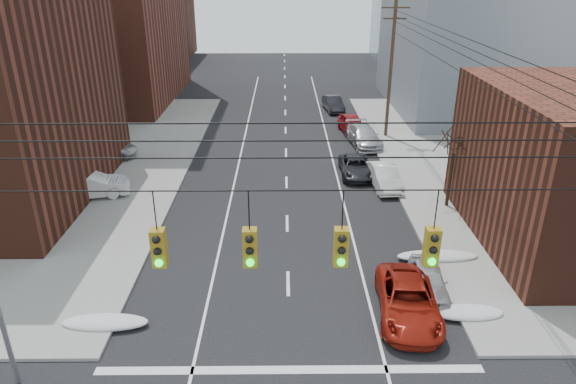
{
  "coord_description": "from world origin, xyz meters",
  "views": [
    {
      "loc": [
        -0.18,
        -7.8,
        13.33
      ],
      "look_at": [
        0.03,
        15.6,
        3.0
      ],
      "focal_mm": 32.0,
      "sensor_mm": 36.0,
      "label": 1
    }
  ],
  "objects_px": {
    "parked_car_a": "(428,280)",
    "parked_car_e": "(352,124)",
    "red_pickup": "(408,301)",
    "lot_car_b": "(104,149)",
    "parked_car_f": "(333,104)",
    "parked_car_c": "(356,167)",
    "lot_car_d": "(20,160)",
    "parked_car_b": "(384,177)",
    "lot_car_a": "(90,185)",
    "parked_car_d": "(364,136)"
  },
  "relations": [
    {
      "from": "lot_car_d",
      "to": "parked_car_c",
      "type": "bearing_deg",
      "value": -112.44
    },
    {
      "from": "parked_car_f",
      "to": "lot_car_d",
      "type": "bearing_deg",
      "value": -152.5
    },
    {
      "from": "parked_car_a",
      "to": "parked_car_e",
      "type": "height_order",
      "value": "parked_car_e"
    },
    {
      "from": "red_pickup",
      "to": "lot_car_b",
      "type": "distance_m",
      "value": 26.42
    },
    {
      "from": "parked_car_c",
      "to": "parked_car_d",
      "type": "distance_m",
      "value": 6.76
    },
    {
      "from": "red_pickup",
      "to": "lot_car_a",
      "type": "bearing_deg",
      "value": 150.84
    },
    {
      "from": "parked_car_b",
      "to": "lot_car_a",
      "type": "xyz_separation_m",
      "value": [
        -18.59,
        -1.76,
        0.21
      ]
    },
    {
      "from": "parked_car_b",
      "to": "parked_car_d",
      "type": "relative_size",
      "value": 0.83
    },
    {
      "from": "lot_car_a",
      "to": "lot_car_b",
      "type": "height_order",
      "value": "lot_car_a"
    },
    {
      "from": "red_pickup",
      "to": "parked_car_c",
      "type": "xyz_separation_m",
      "value": [
        -0.13,
        15.6,
        -0.1
      ]
    },
    {
      "from": "lot_car_b",
      "to": "parked_car_c",
      "type": "bearing_deg",
      "value": -106.22
    },
    {
      "from": "lot_car_a",
      "to": "lot_car_d",
      "type": "relative_size",
      "value": 1.13
    },
    {
      "from": "parked_car_a",
      "to": "lot_car_d",
      "type": "xyz_separation_m",
      "value": [
        -24.93,
        14.92,
        0.24
      ]
    },
    {
      "from": "parked_car_e",
      "to": "lot_car_b",
      "type": "distance_m",
      "value": 20.43
    },
    {
      "from": "parked_car_a",
      "to": "parked_car_b",
      "type": "relative_size",
      "value": 0.84
    },
    {
      "from": "parked_car_a",
      "to": "parked_car_c",
      "type": "bearing_deg",
      "value": 100.63
    },
    {
      "from": "red_pickup",
      "to": "parked_car_f",
      "type": "bearing_deg",
      "value": 95.61
    },
    {
      "from": "parked_car_c",
      "to": "lot_car_d",
      "type": "distance_m",
      "value": 23.56
    },
    {
      "from": "parked_car_a",
      "to": "lot_car_d",
      "type": "height_order",
      "value": "lot_car_d"
    },
    {
      "from": "red_pickup",
      "to": "lot_car_d",
      "type": "xyz_separation_m",
      "value": [
        -23.66,
        16.59,
        0.14
      ]
    },
    {
      "from": "parked_car_c",
      "to": "parked_car_e",
      "type": "xyz_separation_m",
      "value": [
        0.96,
        9.91,
        0.16
      ]
    },
    {
      "from": "red_pickup",
      "to": "lot_car_b",
      "type": "bearing_deg",
      "value": 139.8
    },
    {
      "from": "parked_car_e",
      "to": "parked_car_f",
      "type": "relative_size",
      "value": 1.05
    },
    {
      "from": "parked_car_d",
      "to": "parked_car_a",
      "type": "bearing_deg",
      "value": -97.59
    },
    {
      "from": "red_pickup",
      "to": "lot_car_d",
      "type": "bearing_deg",
      "value": 150.35
    },
    {
      "from": "lot_car_a",
      "to": "parked_car_a",
      "type": "bearing_deg",
      "value": -134.0
    },
    {
      "from": "parked_car_e",
      "to": "lot_car_b",
      "type": "height_order",
      "value": "parked_car_e"
    },
    {
      "from": "parked_car_a",
      "to": "parked_car_d",
      "type": "relative_size",
      "value": 0.7
    },
    {
      "from": "lot_car_a",
      "to": "lot_car_d",
      "type": "distance_m",
      "value": 8.12
    },
    {
      "from": "parked_car_f",
      "to": "parked_car_a",
      "type": "bearing_deg",
      "value": -94.84
    },
    {
      "from": "parked_car_f",
      "to": "lot_car_b",
      "type": "xyz_separation_m",
      "value": [
        -18.36,
        -14.13,
        0.1
      ]
    },
    {
      "from": "parked_car_e",
      "to": "lot_car_b",
      "type": "relative_size",
      "value": 0.95
    },
    {
      "from": "parked_car_f",
      "to": "lot_car_d",
      "type": "relative_size",
      "value": 1.05
    },
    {
      "from": "lot_car_a",
      "to": "lot_car_b",
      "type": "xyz_separation_m",
      "value": [
        -1.37,
        7.08,
        -0.11
      ]
    },
    {
      "from": "lot_car_b",
      "to": "lot_car_d",
      "type": "distance_m",
      "value": 5.65
    },
    {
      "from": "parked_car_b",
      "to": "parked_car_c",
      "type": "xyz_separation_m",
      "value": [
        -1.6,
        2.06,
        -0.1
      ]
    },
    {
      "from": "parked_car_a",
      "to": "parked_car_b",
      "type": "bearing_deg",
      "value": 93.92
    },
    {
      "from": "parked_car_d",
      "to": "lot_car_b",
      "type": "distance_m",
      "value": 20.13
    },
    {
      "from": "lot_car_a",
      "to": "parked_car_e",
      "type": "bearing_deg",
      "value": -67.79
    },
    {
      "from": "parked_car_b",
      "to": "parked_car_e",
      "type": "xyz_separation_m",
      "value": [
        -0.64,
        11.96,
        0.06
      ]
    },
    {
      "from": "lot_car_b",
      "to": "lot_car_d",
      "type": "relative_size",
      "value": 1.15
    },
    {
      "from": "red_pickup",
      "to": "lot_car_b",
      "type": "height_order",
      "value": "lot_car_b"
    },
    {
      "from": "parked_car_a",
      "to": "red_pickup",
      "type": "bearing_deg",
      "value": -122.35
    },
    {
      "from": "red_pickup",
      "to": "parked_car_d",
      "type": "relative_size",
      "value": 0.99
    },
    {
      "from": "parked_car_c",
      "to": "lot_car_b",
      "type": "distance_m",
      "value": 18.65
    },
    {
      "from": "parked_car_e",
      "to": "parked_car_f",
      "type": "height_order",
      "value": "parked_car_e"
    },
    {
      "from": "parked_car_c",
      "to": "lot_car_d",
      "type": "height_order",
      "value": "lot_car_d"
    },
    {
      "from": "parked_car_d",
      "to": "parked_car_e",
      "type": "xyz_separation_m",
      "value": [
        -0.54,
        3.32,
        0.02
      ]
    },
    {
      "from": "parked_car_b",
      "to": "parked_car_e",
      "type": "bearing_deg",
      "value": 88.89
    },
    {
      "from": "parked_car_e",
      "to": "lot_car_d",
      "type": "xyz_separation_m",
      "value": [
        -24.49,
        -8.92,
        0.08
      ]
    }
  ]
}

